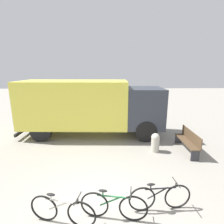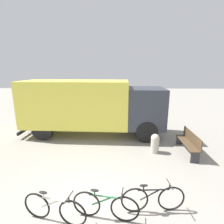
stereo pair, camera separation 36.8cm
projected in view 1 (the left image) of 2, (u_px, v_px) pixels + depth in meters
The scene contains 7 objects.
ground_plane at pixel (97, 209), 4.63m from camera, with size 60.00×60.00×0.00m, color gray.
delivery_truck at pixel (90, 105), 9.56m from camera, with size 7.77×2.50×3.01m.
park_bench at pixel (188, 140), 7.79m from camera, with size 0.43×1.89×0.95m.
bicycle_near at pixel (62, 211), 4.10m from camera, with size 1.63×0.51×0.80m.
bicycle_middle at pixel (113, 206), 4.25m from camera, with size 1.65×0.44×0.80m.
bicycle_far at pixel (160, 197), 4.53m from camera, with size 1.66×0.44×0.80m.
bollard_near_bench at pixel (155, 142), 7.78m from camera, with size 0.38×0.38×0.86m.
Camera 1 is at (0.31, -3.88, 3.61)m, focal length 28.00 mm.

